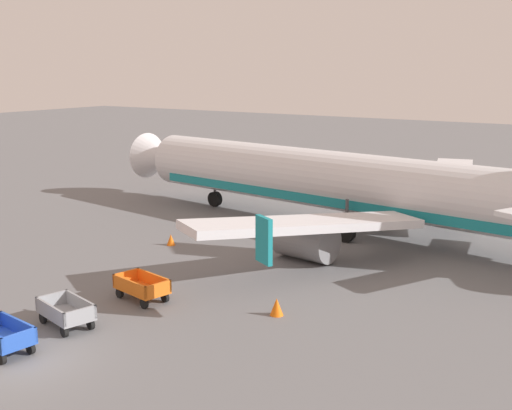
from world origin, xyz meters
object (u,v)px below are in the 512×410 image
object	(u,v)px
airplane	(347,184)
baggage_cart_second_in_row	(2,336)
traffic_cone_mid_apron	(171,240)
traffic_cone_near_plane	(277,307)
baggage_cart_third_in_row	(66,312)
baggage_cart_fourth_in_row	(142,287)

from	to	relation	value
airplane	baggage_cart_second_in_row	world-z (taller)	airplane
baggage_cart_second_in_row	traffic_cone_mid_apron	distance (m)	15.21
airplane	traffic_cone_near_plane	distance (m)	15.37
baggage_cart_second_in_row	traffic_cone_mid_apron	size ratio (longest dim) A/B	5.57
baggage_cart_third_in_row	baggage_cart_fourth_in_row	bearing A→B (deg)	83.51
airplane	baggage_cart_second_in_row	distance (m)	23.47
traffic_cone_near_plane	traffic_cone_mid_apron	world-z (taller)	traffic_cone_near_plane
baggage_cart_second_in_row	baggage_cart_fourth_in_row	distance (m)	6.85
baggage_cart_third_in_row	airplane	bearing A→B (deg)	82.65
baggage_cart_third_in_row	traffic_cone_near_plane	world-z (taller)	baggage_cart_third_in_row
baggage_cart_fourth_in_row	traffic_cone_mid_apron	bearing A→B (deg)	122.39
traffic_cone_near_plane	traffic_cone_mid_apron	size ratio (longest dim) A/B	1.16
baggage_cart_fourth_in_row	traffic_cone_near_plane	size ratio (longest dim) A/B	4.84
baggage_cart_third_in_row	traffic_cone_near_plane	bearing A→B (deg)	41.15
airplane	traffic_cone_mid_apron	xyz separation A→B (m)	(-7.07, -8.62, -2.73)
traffic_cone_mid_apron	baggage_cart_fourth_in_row	bearing A→B (deg)	-57.61
airplane	traffic_cone_near_plane	xyz separation A→B (m)	(3.83, -14.64, -2.68)
airplane	traffic_cone_near_plane	bearing A→B (deg)	-75.32
baggage_cart_fourth_in_row	traffic_cone_near_plane	xyz separation A→B (m)	(6.00, 1.72, -0.23)
baggage_cart_third_in_row	baggage_cart_second_in_row	bearing A→B (deg)	-91.34
airplane	baggage_cart_fourth_in_row	world-z (taller)	airplane
traffic_cone_mid_apron	traffic_cone_near_plane	bearing A→B (deg)	-28.87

